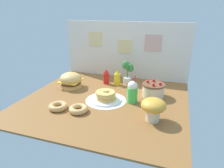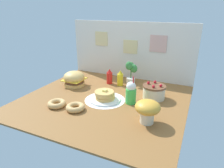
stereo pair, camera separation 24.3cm
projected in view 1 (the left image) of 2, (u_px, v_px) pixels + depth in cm
name	position (u px, v px, depth cm)	size (l,w,h in cm)	color
ground_plane	(105.00, 100.00, 240.82)	(191.15, 178.59, 2.00)	brown
back_wall	(125.00, 50.00, 303.51)	(191.15, 4.20, 84.78)	silver
doily_mat	(106.00, 100.00, 238.18)	(48.40, 48.40, 0.40)	white
burger	(71.00, 80.00, 273.71)	(29.17, 29.17, 21.04)	#DBA859
pancake_stack	(106.00, 96.00, 236.35)	(37.40, 37.40, 13.09)	white
layer_cake	(153.00, 90.00, 246.22)	(27.45, 27.45, 20.02)	beige
ketchup_bottle	(106.00, 77.00, 286.59)	(8.36, 8.36, 22.00)	red
mustard_bottle	(117.00, 78.00, 281.90)	(8.36, 8.36, 22.00)	yellow
cream_soda_cup	(132.00, 92.00, 229.07)	(12.10, 12.10, 33.00)	green
donut_pink_glaze	(58.00, 106.00, 216.88)	(20.46, 20.46, 6.16)	tan
donut_chocolate	(78.00, 109.00, 211.01)	(20.46, 20.46, 6.16)	tan
potted_plant	(128.00, 71.00, 285.98)	(15.83, 13.22, 33.55)	white
mushroom_stool	(153.00, 107.00, 191.06)	(24.20, 24.20, 23.10)	beige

